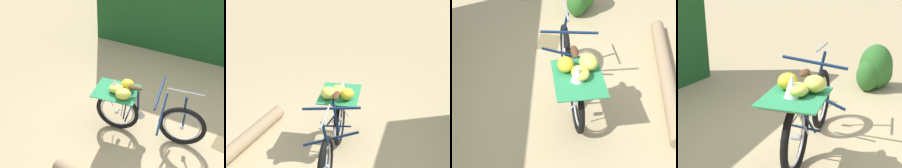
# 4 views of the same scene
# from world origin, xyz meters

# --- Properties ---
(ground_plane) EXTENTS (60.00, 60.00, 0.00)m
(ground_plane) POSITION_xyz_m (0.00, 0.00, 0.00)
(ground_plane) COLOR tan
(bicycle) EXTENTS (1.79, 0.91, 1.03)m
(bicycle) POSITION_xyz_m (-0.01, -0.30, 0.50)
(bicycle) COLOR black
(bicycle) RESTS_ON ground_plane
(fallen_log) EXTENTS (2.54, 0.31, 0.20)m
(fallen_log) POSITION_xyz_m (0.66, -1.57, 0.10)
(fallen_log) COLOR #937A5B
(fallen_log) RESTS_ON ground_plane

